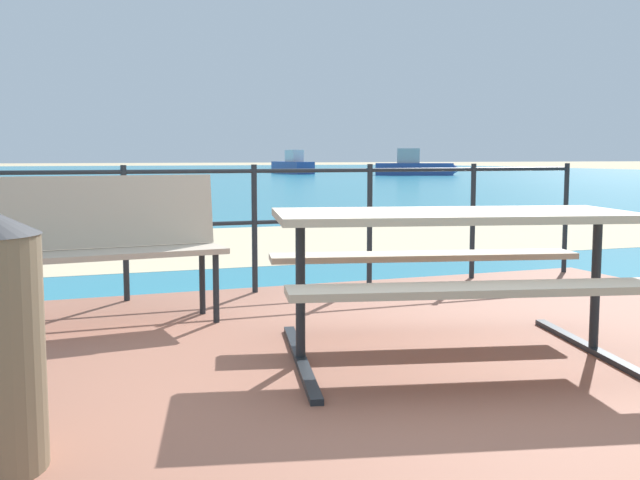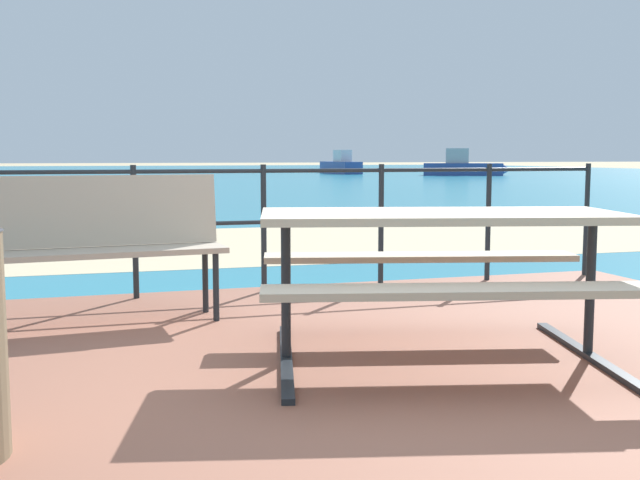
{
  "view_description": "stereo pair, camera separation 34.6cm",
  "coord_description": "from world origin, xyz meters",
  "px_view_note": "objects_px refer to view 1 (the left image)",
  "views": [
    {
      "loc": [
        -1.64,
        -3.33,
        1.13
      ],
      "look_at": [
        0.13,
        1.3,
        0.58
      ],
      "focal_mm": 43.03,
      "sensor_mm": 36.0,
      "label": 1
    },
    {
      "loc": [
        -1.31,
        -3.45,
        1.13
      ],
      "look_at": [
        0.13,
        1.3,
        0.58
      ],
      "focal_mm": 43.03,
      "sensor_mm": 36.0,
      "label": 2
    }
  ],
  "objects_px": {
    "picnic_table": "(453,244)",
    "boat_far": "(292,166)",
    "park_bench": "(93,236)",
    "boat_near": "(414,167)"
  },
  "relations": [
    {
      "from": "boat_near",
      "to": "boat_far",
      "type": "relative_size",
      "value": 0.9
    },
    {
      "from": "park_bench",
      "to": "boat_near",
      "type": "bearing_deg",
      "value": 54.55
    },
    {
      "from": "picnic_table",
      "to": "boat_far",
      "type": "height_order",
      "value": "boat_far"
    },
    {
      "from": "park_bench",
      "to": "boat_far",
      "type": "height_order",
      "value": "boat_far"
    },
    {
      "from": "boat_near",
      "to": "boat_far",
      "type": "height_order",
      "value": "boat_near"
    },
    {
      "from": "picnic_table",
      "to": "park_bench",
      "type": "distance_m",
      "value": 2.24
    },
    {
      "from": "boat_near",
      "to": "boat_far",
      "type": "xyz_separation_m",
      "value": [
        -5.19,
        6.68,
        -0.01
      ]
    },
    {
      "from": "picnic_table",
      "to": "boat_near",
      "type": "distance_m",
      "value": 40.6
    },
    {
      "from": "picnic_table",
      "to": "park_bench",
      "type": "height_order",
      "value": "park_bench"
    },
    {
      "from": "park_bench",
      "to": "boat_far",
      "type": "xyz_separation_m",
      "value": [
        15.31,
        41.21,
        -0.13
      ]
    }
  ]
}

